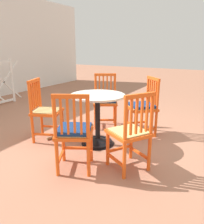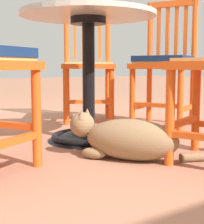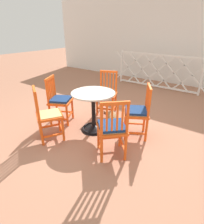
% 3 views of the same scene
% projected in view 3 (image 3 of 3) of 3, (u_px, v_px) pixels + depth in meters
% --- Properties ---
extents(ground_plane, '(24.00, 24.00, 0.00)m').
position_uv_depth(ground_plane, '(96.00, 132.00, 3.31)').
color(ground_plane, '#A36B51').
extents(building_wall_backdrop, '(10.00, 0.20, 2.80)m').
position_uv_depth(building_wall_backdrop, '(175.00, 39.00, 5.80)').
color(building_wall_backdrop, white).
rests_on(building_wall_backdrop, ground_plane).
extents(lattice_fence_panel, '(2.98, 0.06, 1.06)m').
position_uv_depth(lattice_fence_panel, '(157.00, 71.00, 5.56)').
color(lattice_fence_panel, white).
rests_on(lattice_fence_panel, ground_plane).
extents(cafe_table, '(0.76, 0.76, 0.73)m').
position_uv_depth(cafe_table, '(94.00, 116.00, 3.28)').
color(cafe_table, black).
rests_on(cafe_table, ground_plane).
extents(orange_chair_tucked_in, '(0.55, 0.55, 0.91)m').
position_uv_depth(orange_chair_tucked_in, '(138.00, 112.00, 3.03)').
color(orange_chair_tucked_in, '#EA5619').
rests_on(orange_chair_tucked_in, ground_plane).
extents(orange_chair_at_corner, '(0.52, 0.52, 0.91)m').
position_uv_depth(orange_chair_at_corner, '(107.00, 94.00, 3.91)').
color(orange_chair_at_corner, '#EA5619').
rests_on(orange_chair_at_corner, ground_plane).
extents(orange_chair_by_planter, '(0.54, 0.54, 0.91)m').
position_uv_depth(orange_chair_by_planter, '(60.00, 101.00, 3.51)').
color(orange_chair_by_planter, '#EA5619').
rests_on(orange_chair_by_planter, ground_plane).
extents(orange_chair_facing_out, '(0.55, 0.55, 0.91)m').
position_uv_depth(orange_chair_facing_out, '(48.00, 115.00, 2.96)').
color(orange_chair_facing_out, '#EA5619').
rests_on(orange_chair_facing_out, ground_plane).
extents(orange_chair_near_fence, '(0.57, 0.57, 0.91)m').
position_uv_depth(orange_chair_near_fence, '(112.00, 129.00, 2.54)').
color(orange_chair_near_fence, '#EA5619').
rests_on(orange_chair_near_fence, ground_plane).
extents(tabby_cat, '(0.56, 0.55, 0.23)m').
position_uv_depth(tabby_cat, '(111.00, 117.00, 3.64)').
color(tabby_cat, '#8E704C').
rests_on(tabby_cat, ground_plane).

